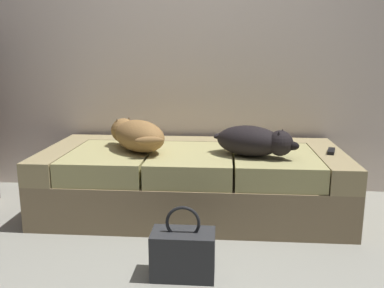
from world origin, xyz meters
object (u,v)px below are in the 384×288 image
(dog_tan, at_px, (136,135))
(tv_remote, at_px, (331,151))
(dog_dark, at_px, (254,141))
(handbag, at_px, (183,253))
(couch, at_px, (193,180))

(dog_tan, xyz_separation_m, tv_remote, (1.33, 0.03, -0.10))
(dog_dark, bearing_deg, handbag, -118.21)
(dog_tan, bearing_deg, couch, 8.71)
(couch, distance_m, handbag, 0.91)
(couch, relative_size, handbag, 5.52)
(couch, distance_m, dog_dark, 0.56)
(dog_dark, distance_m, handbag, 0.94)
(couch, distance_m, tv_remote, 0.98)
(dog_dark, xyz_separation_m, tv_remote, (0.53, 0.14, -0.09))
(dog_tan, distance_m, dog_dark, 0.81)
(handbag, bearing_deg, dog_tan, 115.81)
(couch, height_order, dog_dark, dog_dark)
(dog_tan, height_order, tv_remote, dog_tan)
(dog_tan, distance_m, tv_remote, 1.34)
(handbag, bearing_deg, dog_dark, 61.79)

